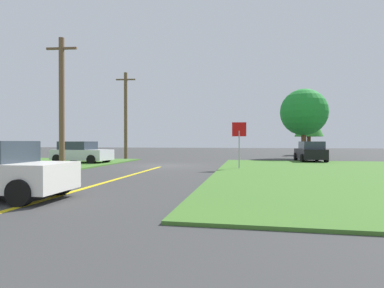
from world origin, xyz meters
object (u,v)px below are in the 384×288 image
(parked_car_near_building, at_px, (81,152))
(oak_tree_left, at_px, (309,122))
(stop_sign, at_px, (239,136))
(pine_tree_center, at_px, (304,112))
(utility_pole_mid, at_px, (126,115))
(utility_pole_near, at_px, (62,102))
(car_on_crossroad, at_px, (310,152))

(parked_car_near_building, height_order, oak_tree_left, oak_tree_left)
(stop_sign, relative_size, pine_tree_center, 0.41)
(oak_tree_left, height_order, pine_tree_center, pine_tree_center)
(stop_sign, bearing_deg, utility_pole_mid, -44.23)
(parked_car_near_building, bearing_deg, pine_tree_center, 36.79)
(utility_pole_near, bearing_deg, oak_tree_left, 51.93)
(utility_pole_mid, relative_size, pine_tree_center, 1.20)
(parked_car_near_building, relative_size, oak_tree_left, 0.76)
(utility_pole_mid, bearing_deg, pine_tree_center, 14.40)
(parked_car_near_building, distance_m, utility_pole_mid, 6.78)
(parked_car_near_building, height_order, utility_pole_near, utility_pole_near)
(parked_car_near_building, xyz_separation_m, utility_pole_near, (1.64, -4.81, 3.09))
(car_on_crossroad, xyz_separation_m, oak_tree_left, (2.34, 13.15, 3.23))
(car_on_crossroad, xyz_separation_m, pine_tree_center, (0.40, 5.29, 3.63))
(car_on_crossroad, distance_m, utility_pole_mid, 16.36)
(stop_sign, relative_size, oak_tree_left, 0.46)
(utility_pole_near, distance_m, oak_tree_left, 28.83)
(oak_tree_left, distance_m, pine_tree_center, 8.11)
(stop_sign, distance_m, oak_tree_left, 22.33)
(utility_pole_near, height_order, utility_pole_mid, utility_pole_mid)
(pine_tree_center, bearing_deg, parked_car_near_building, -150.16)
(pine_tree_center, bearing_deg, car_on_crossroad, -94.36)
(stop_sign, xyz_separation_m, utility_pole_mid, (-10.62, 8.78, 2.16))
(utility_pole_near, bearing_deg, car_on_crossroad, 31.73)
(oak_tree_left, xyz_separation_m, pine_tree_center, (-1.93, -7.87, 0.39))
(oak_tree_left, bearing_deg, utility_pole_near, -128.07)
(oak_tree_left, bearing_deg, pine_tree_center, -103.80)
(car_on_crossroad, xyz_separation_m, utility_pole_mid, (-15.99, 1.08, 3.30))
(parked_car_near_building, distance_m, oak_tree_left, 26.60)
(car_on_crossroad, bearing_deg, utility_pole_mid, 84.16)
(stop_sign, relative_size, car_on_crossroad, 0.66)
(pine_tree_center, bearing_deg, stop_sign, -113.96)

